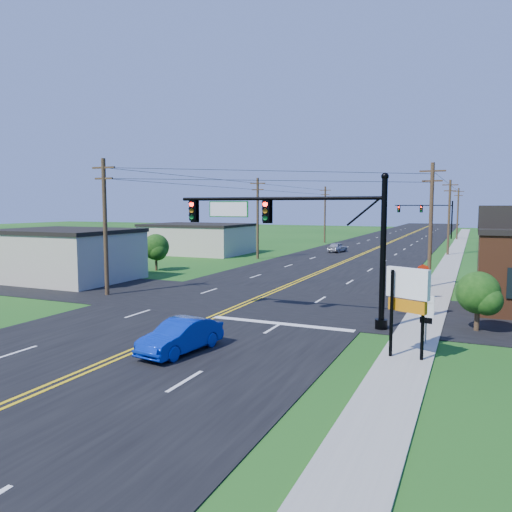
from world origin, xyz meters
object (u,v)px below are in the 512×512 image
at_px(signal_mast_main, 294,229).
at_px(route_sign, 426,312).
at_px(blue_car, 181,337).
at_px(stop_sign, 423,275).
at_px(signal_mast_far, 426,213).

distance_m(signal_mast_main, route_sign, 7.70).
bearing_deg(blue_car, route_sign, 38.13).
xyz_separation_m(signal_mast_main, stop_sign, (5.53, 8.55, -3.10)).
height_order(signal_mast_main, route_sign, signal_mast_main).
xyz_separation_m(blue_car, route_sign, (8.95, 5.15, 0.80)).
height_order(signal_mast_main, signal_mast_far, same).
bearing_deg(blue_car, stop_sign, 71.77).
bearing_deg(route_sign, signal_mast_main, 172.53).
bearing_deg(blue_car, signal_mast_far, 96.48).
xyz_separation_m(route_sign, stop_sign, (-1.13, 10.57, 0.18)).
height_order(signal_mast_main, stop_sign, signal_mast_main).
bearing_deg(stop_sign, signal_mast_far, 76.48).
bearing_deg(signal_mast_far, route_sign, -84.93).
distance_m(signal_mast_far, stop_sign, 63.75).
bearing_deg(route_sign, stop_sign, 105.52).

